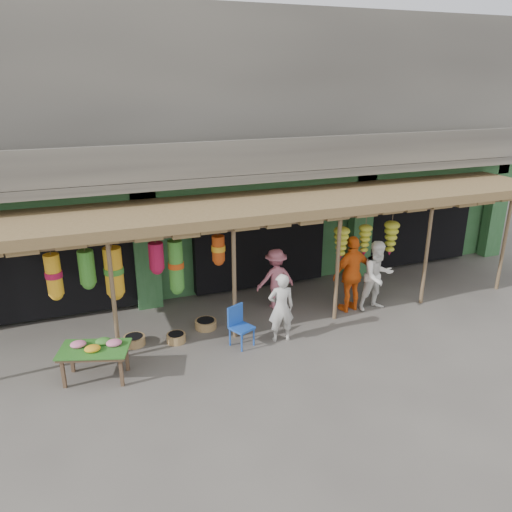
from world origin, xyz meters
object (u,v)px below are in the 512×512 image
object	(u,v)px
person_vendor	(352,274)
person_right	(377,276)
person_shopper	(276,278)
blue_chair	(239,324)
person_front	(281,308)
flower_table	(95,350)

from	to	relation	value
person_vendor	person_right	bearing A→B (deg)	154.72
person_shopper	blue_chair	bearing A→B (deg)	43.87
blue_chair	person_front	distance (m)	0.96
blue_chair	flower_table	bearing A→B (deg)	160.23
person_right	person_shopper	bearing A→B (deg)	154.03
blue_chair	person_shopper	bearing A→B (deg)	20.21
flower_table	blue_chair	bearing A→B (deg)	22.84
flower_table	person_front	bearing A→B (deg)	19.50
person_shopper	person_right	bearing A→B (deg)	154.95
blue_chair	person_right	world-z (taller)	person_right
flower_table	person_front	xyz separation A→B (m)	(3.85, 0.12, 0.16)
person_vendor	person_shopper	world-z (taller)	person_vendor
flower_table	person_front	distance (m)	3.85
person_front	person_shopper	distance (m)	1.69
blue_chair	person_shopper	size ratio (longest dim) A/B	0.58
person_right	person_shopper	xyz separation A→B (m)	(-2.26, 1.00, -0.12)
blue_chair	person_shopper	world-z (taller)	person_shopper
blue_chair	person_vendor	bearing A→B (deg)	-13.33
person_front	person_right	distance (m)	2.88
flower_table	person_shopper	distance (m)	4.72
person_right	person_vendor	size ratio (longest dim) A/B	0.92
person_front	person_vendor	bearing A→B (deg)	-152.24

